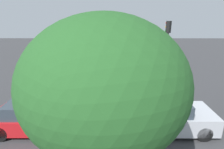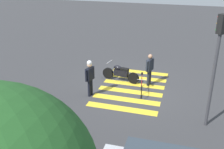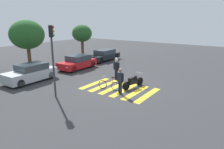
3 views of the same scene
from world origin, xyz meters
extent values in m
plane|color=#38383A|center=(0.00, 0.00, 0.00)|extent=(60.00, 60.00, 0.00)
cylinder|color=black|center=(1.58, -0.84, 0.31)|extent=(0.64, 0.25, 0.62)
cylinder|color=black|center=(0.06, -0.56, 0.31)|extent=(0.64, 0.25, 0.62)
cube|color=black|center=(0.77, -0.69, 0.49)|extent=(0.84, 0.42, 0.36)
ellipsoid|color=black|center=(1.00, -0.73, 0.76)|extent=(0.52, 0.32, 0.24)
cube|color=black|center=(0.57, -0.65, 0.73)|extent=(0.48, 0.32, 0.12)
cylinder|color=#A5A5AD|center=(1.50, -0.82, 1.01)|extent=(0.15, 0.62, 0.04)
torus|color=black|center=(-0.67, 0.97, 0.32)|extent=(0.15, 0.64, 0.64)
torus|color=black|center=(-0.49, -0.03, 0.32)|extent=(0.15, 0.64, 0.64)
cylinder|color=maroon|center=(-0.58, 0.47, 0.60)|extent=(0.17, 0.78, 0.04)
cylinder|color=maroon|center=(-0.53, 0.17, 0.77)|extent=(0.04, 0.04, 0.34)
cube|color=black|center=(-0.53, 0.17, 0.95)|extent=(0.13, 0.21, 0.06)
cylinder|color=#99999E|center=(-0.65, 0.87, 0.92)|extent=(0.46, 0.11, 0.03)
cylinder|color=#1E232D|center=(-0.82, -0.68, 0.43)|extent=(0.14, 0.14, 0.86)
cylinder|color=#1E232D|center=(-0.76, -0.51, 0.43)|extent=(0.14, 0.14, 0.86)
cube|color=#1E232D|center=(-0.79, -0.60, 1.17)|extent=(0.36, 0.54, 0.61)
sphere|color=#8C664C|center=(-0.79, -0.60, 1.63)|extent=(0.23, 0.23, 0.23)
cylinder|color=#1E232D|center=(-0.89, -0.88, 1.17)|extent=(0.09, 0.09, 0.58)
cylinder|color=#1E232D|center=(-0.69, -0.31, 1.17)|extent=(0.09, 0.09, 0.58)
cylinder|color=black|center=(1.77, 1.34, 0.43)|extent=(0.14, 0.14, 0.86)
cylinder|color=black|center=(1.82, 1.52, 0.43)|extent=(0.14, 0.14, 0.86)
cube|color=black|center=(1.80, 1.43, 1.17)|extent=(0.32, 0.54, 0.61)
sphere|color=tan|center=(1.80, 1.43, 1.63)|extent=(0.23, 0.23, 0.23)
cylinder|color=black|center=(1.72, 1.14, 1.17)|extent=(0.09, 0.09, 0.58)
cylinder|color=black|center=(1.87, 1.72, 1.17)|extent=(0.09, 0.09, 0.58)
sphere|color=white|center=(1.80, 1.43, 1.73)|extent=(0.24, 0.24, 0.24)
cube|color=yellow|center=(0.00, -2.25, 0.00)|extent=(3.30, 0.45, 0.01)
cube|color=yellow|center=(0.00, -1.35, 0.00)|extent=(3.30, 0.45, 0.01)
cube|color=yellow|center=(0.00, -0.45, 0.00)|extent=(3.30, 0.45, 0.01)
cube|color=yellow|center=(0.00, 0.45, 0.00)|extent=(3.30, 0.45, 0.01)
cube|color=yellow|center=(0.00, 1.35, 0.00)|extent=(3.30, 0.45, 0.01)
cube|color=yellow|center=(0.00, 2.25, 0.00)|extent=(3.30, 0.45, 0.01)
cylinder|color=black|center=(1.48, 6.02, 0.34)|extent=(0.68, 0.23, 0.68)
cube|color=#F2EDCC|center=(0.88, 6.24, 0.60)|extent=(0.08, 0.20, 0.12)
cylinder|color=#38383D|center=(-3.63, 2.52, 1.90)|extent=(0.12, 0.12, 3.80)
cube|color=black|center=(-3.63, 2.52, 4.15)|extent=(0.34, 0.34, 0.70)
sphere|color=red|center=(-3.54, 2.43, 4.38)|extent=(0.16, 0.16, 0.16)
sphere|color=orange|center=(-3.54, 2.43, 4.15)|extent=(0.16, 0.16, 0.16)
sphere|color=green|center=(-3.54, 2.43, 3.92)|extent=(0.16, 0.16, 0.16)
camera|label=1|loc=(-0.29, 13.64, 4.67)|focal=28.60mm
camera|label=2|loc=(-2.57, 12.47, 6.20)|focal=42.84mm
camera|label=3|loc=(-11.80, -7.58, 4.85)|focal=33.02mm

